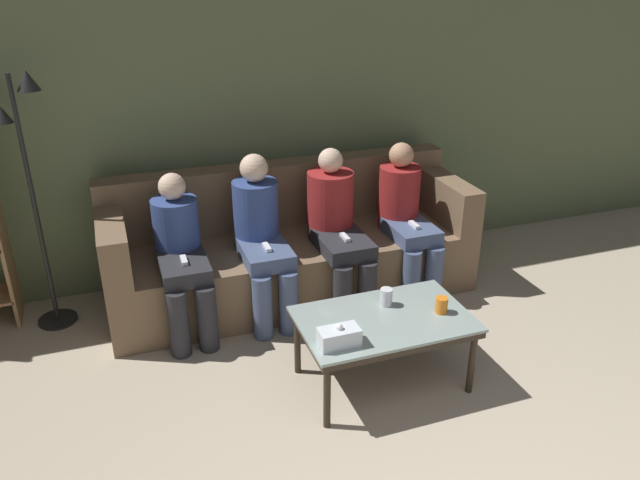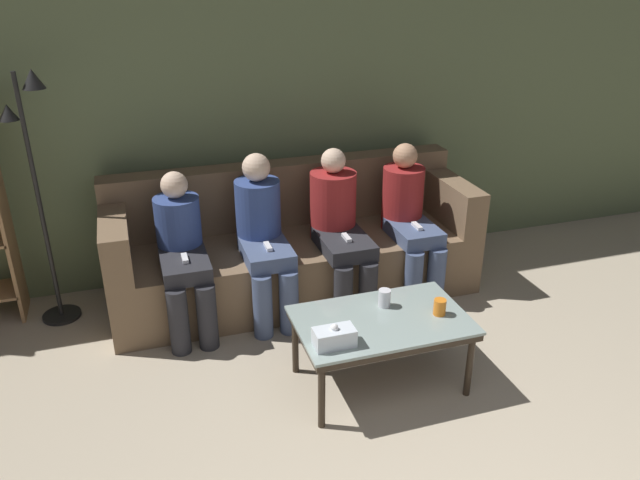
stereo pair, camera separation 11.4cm
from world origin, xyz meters
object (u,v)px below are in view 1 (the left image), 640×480
couch (290,249)px  seated_person_mid_right (336,224)px  standing_lamp (32,178)px  tissue_box (339,337)px  seated_person_left_end (181,252)px  seated_person_mid_left (261,234)px  cup_near_left (386,297)px  coffee_table (384,324)px  cup_near_right (442,305)px  seated_person_right_end (406,215)px

couch → seated_person_mid_right: (0.27, -0.24, 0.26)m
standing_lamp → tissue_box: bearing=-46.2°
seated_person_left_end → standing_lamp: bearing=155.9°
standing_lamp → seated_person_mid_right: standing_lamp is taller
seated_person_mid_left → cup_near_left: bearing=-60.0°
tissue_box → coffee_table: bearing=25.9°
coffee_table → cup_near_right: cup_near_right is taller
cup_near_right → seated_person_right_end: bearing=74.1°
cup_near_left → standing_lamp: standing_lamp is taller
couch → seated_person_mid_right: bearing=-40.9°
cup_near_right → seated_person_mid_left: 1.35m
couch → seated_person_mid_right: size_ratio=2.37×
tissue_box → standing_lamp: 2.22m
tissue_box → seated_person_left_end: bearing=119.1°
cup_near_left → seated_person_left_end: (-1.07, 0.88, 0.07)m
seated_person_mid_left → standing_lamp: bearing=165.7°
coffee_table → cup_near_right: 0.35m
cup_near_right → seated_person_left_end: (-1.34, 1.07, 0.08)m
seated_person_right_end → standing_lamp: bearing=171.8°
seated_person_mid_left → seated_person_mid_right: size_ratio=1.01×
coffee_table → tissue_box: bearing=-154.1°
coffee_table → seated_person_left_end: bearing=134.7°
tissue_box → seated_person_left_end: 1.35m
tissue_box → seated_person_mid_left: 1.21m
cup_near_right → standing_lamp: 2.67m
standing_lamp → seated_person_mid_left: 1.50m
cup_near_left → standing_lamp: (-1.91, 1.26, 0.55)m
coffee_table → couch: bearing=98.0°
seated_person_left_end → seated_person_mid_left: 0.55m
couch → cup_near_right: couch is taller
tissue_box → seated_person_mid_left: (-0.11, 1.20, 0.11)m
seated_person_left_end → seated_person_mid_left: (0.55, 0.02, 0.04)m
couch → seated_person_mid_left: seated_person_mid_left is taller
standing_lamp → seated_person_mid_left: bearing=-14.3°
seated_person_mid_left → seated_person_left_end: bearing=-177.9°
couch → seated_person_right_end: size_ratio=2.40×
tissue_box → standing_lamp: (-1.49, 1.55, 0.56)m
standing_lamp → seated_person_mid_left: standing_lamp is taller
cup_near_left → seated_person_mid_left: size_ratio=0.09×
couch → tissue_box: couch is taller
couch → seated_person_right_end: (0.82, -0.23, 0.25)m
seated_person_left_end → seated_person_mid_left: bearing=2.1°
seated_person_right_end → seated_person_mid_right: bearing=-179.5°
coffee_table → cup_near_left: cup_near_left is taller
seated_person_right_end → seated_person_left_end: bearing=-179.4°
coffee_table → tissue_box: (-0.34, -0.17, 0.10)m
cup_near_right → standing_lamp: standing_lamp is taller
standing_lamp → seated_person_left_end: 1.04m
cup_near_right → seated_person_left_end: 1.71m
cup_near_left → seated_person_left_end: seated_person_left_end is taller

